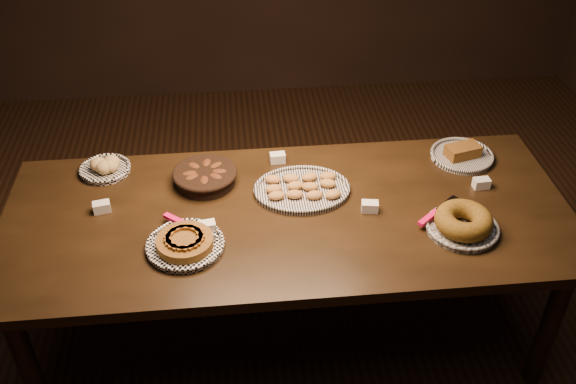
{
  "coord_description": "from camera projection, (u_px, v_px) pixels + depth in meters",
  "views": [
    {
      "loc": [
        -0.21,
        -2.09,
        2.45
      ],
      "look_at": [
        0.0,
        0.05,
        0.82
      ],
      "focal_mm": 40.0,
      "sensor_mm": 36.0,
      "label": 1
    }
  ],
  "objects": [
    {
      "name": "madeleine_platter",
      "position": [
        302.0,
        188.0,
        2.8
      ],
      "size": [
        0.42,
        0.34,
        0.05
      ],
      "rotation": [
        0.0,
        0.0,
        0.35
      ],
      "color": "black",
      "rests_on": "buffet_table"
    },
    {
      "name": "croissant_basket",
      "position": [
        205.0,
        175.0,
        2.84
      ],
      "size": [
        0.3,
        0.3,
        0.07
      ],
      "rotation": [
        0.0,
        0.0,
        0.12
      ],
      "color": "black",
      "rests_on": "buffet_table"
    },
    {
      "name": "bundt_cake_plate",
      "position": [
        463.0,
        223.0,
        2.58
      ],
      "size": [
        0.33,
        0.35,
        0.09
      ],
      "rotation": [
        0.0,
        0.0,
        0.11
      ],
      "color": "black",
      "rests_on": "buffet_table"
    },
    {
      "name": "apple_tart_plate",
      "position": [
        185.0,
        243.0,
        2.51
      ],
      "size": [
        0.31,
        0.34,
        0.06
      ],
      "rotation": [
        0.0,
        0.0,
        -0.22
      ],
      "color": "white",
      "rests_on": "buffet_table"
    },
    {
      "name": "buffet_table",
      "position": [
        288.0,
        226.0,
        2.74
      ],
      "size": [
        2.4,
        1.0,
        0.75
      ],
      "color": "black",
      "rests_on": "ground"
    },
    {
      "name": "ground",
      "position": [
        288.0,
        331.0,
        3.15
      ],
      "size": [
        5.0,
        5.0,
        0.0
      ],
      "primitive_type": "plane",
      "color": "black",
      "rests_on": "ground"
    },
    {
      "name": "loaf_plate",
      "position": [
        462.0,
        154.0,
        3.01
      ],
      "size": [
        0.3,
        0.3,
        0.07
      ],
      "rotation": [
        0.0,
        0.0,
        0.25
      ],
      "color": "black",
      "rests_on": "buffet_table"
    },
    {
      "name": "tent_cards",
      "position": [
        290.0,
        195.0,
        2.76
      ],
      "size": [
        1.72,
        0.52,
        0.04
      ],
      "color": "white",
      "rests_on": "buffet_table"
    },
    {
      "name": "bread_roll_plate",
      "position": [
        106.0,
        167.0,
        2.92
      ],
      "size": [
        0.23,
        0.23,
        0.07
      ],
      "rotation": [
        0.0,
        0.0,
        -0.19
      ],
      "color": "white",
      "rests_on": "buffet_table"
    }
  ]
}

